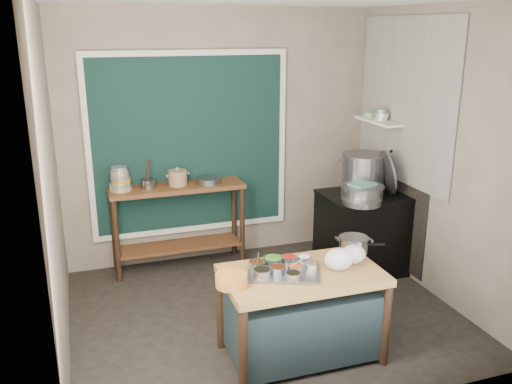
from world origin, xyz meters
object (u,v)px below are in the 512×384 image
object	(u,v)px
utensil_cup	(148,183)
stock_pot	(363,171)
back_counter	(179,227)
steamer	(362,192)
condiment_tray	(284,272)
prep_table	(301,314)
stove_block	(364,234)
ceramic_crock	(178,179)
yellow_basin	(231,280)
saucepan	(353,245)

from	to	relation	value
utensil_cup	stock_pot	bearing A→B (deg)	-13.56
utensil_cup	stock_pot	xyz separation A→B (m)	(2.26, -0.55, 0.08)
back_counter	steamer	world-z (taller)	steamer
back_counter	condiment_tray	world-z (taller)	back_counter
prep_table	stove_block	bearing A→B (deg)	45.49
prep_table	ceramic_crock	size ratio (longest dim) A/B	5.82
prep_table	stock_pot	distance (m)	2.14
condiment_tray	steamer	bearing A→B (deg)	40.76
prep_table	condiment_tray	world-z (taller)	condiment_tray
stove_block	yellow_basin	xyz separation A→B (m)	(-1.89, -1.35, 0.37)
stock_pot	yellow_basin	bearing A→B (deg)	-141.64
stove_block	utensil_cup	size ratio (longest dim) A/B	5.62
prep_table	steamer	size ratio (longest dim) A/B	2.68
saucepan	utensil_cup	bearing A→B (deg)	152.91
stove_block	saucepan	xyz separation A→B (m)	(-0.74, -1.09, 0.40)
prep_table	utensil_cup	xyz separation A→B (m)	(-0.90, 2.04, 0.62)
stove_block	saucepan	size ratio (longest dim) A/B	3.48
condiment_tray	saucepan	world-z (taller)	saucepan
yellow_basin	saucepan	bearing A→B (deg)	12.71
ceramic_crock	prep_table	bearing A→B (deg)	-73.96
back_counter	ceramic_crock	bearing A→B (deg)	29.90
back_counter	yellow_basin	bearing A→B (deg)	-89.84
stove_block	steamer	bearing A→B (deg)	-133.35
prep_table	stove_block	world-z (taller)	stove_block
utensil_cup	prep_table	bearing A→B (deg)	-66.13
utensil_cup	steamer	bearing A→B (deg)	-23.32
prep_table	back_counter	xyz separation A→B (m)	(-0.60, 2.03, 0.10)
condiment_tray	yellow_basin	xyz separation A→B (m)	(-0.45, -0.08, 0.03)
ceramic_crock	stock_pot	bearing A→B (deg)	-15.62
yellow_basin	utensil_cup	xyz separation A→B (m)	(-0.31, 2.09, 0.20)
yellow_basin	utensil_cup	world-z (taller)	utensil_cup
prep_table	stock_pot	xyz separation A→B (m)	(1.36, 1.49, 0.70)
saucepan	steamer	bearing A→B (deg)	81.83
stock_pot	stove_block	bearing A→B (deg)	-106.96
stove_block	prep_table	bearing A→B (deg)	-135.00
back_counter	ceramic_crock	distance (m)	0.55
prep_table	saucepan	world-z (taller)	saucepan
ceramic_crock	steamer	size ratio (longest dim) A/B	0.46
condiment_tray	utensil_cup	world-z (taller)	utensil_cup
stock_pot	prep_table	bearing A→B (deg)	-132.29
utensil_cup	stock_pot	distance (m)	2.33
condiment_tray	stock_pot	distance (m)	2.13
saucepan	ceramic_crock	bearing A→B (deg)	146.35
yellow_basin	utensil_cup	bearing A→B (deg)	98.38
ceramic_crock	back_counter	bearing A→B (deg)	-150.10
ceramic_crock	steamer	xyz separation A→B (m)	(1.75, -0.89, -0.07)
saucepan	utensil_cup	world-z (taller)	utensil_cup
ceramic_crock	steamer	distance (m)	1.96
stove_block	ceramic_crock	distance (m)	2.11
stock_pot	steamer	bearing A→B (deg)	-120.22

